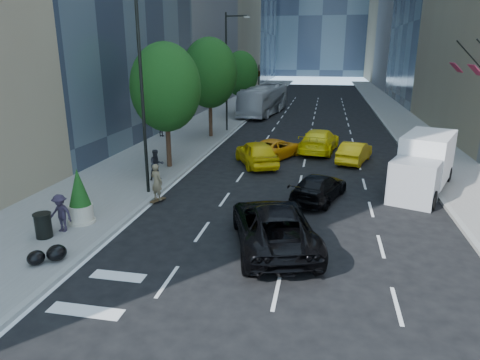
% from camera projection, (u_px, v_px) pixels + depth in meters
% --- Properties ---
extents(ground, '(160.00, 160.00, 0.00)m').
position_uv_depth(ground, '(263.00, 237.00, 16.96)').
color(ground, black).
rests_on(ground, ground).
extents(sidewalk_left, '(6.00, 120.00, 0.15)m').
position_uv_depth(sidewalk_left, '(221.00, 117.00, 46.77)').
color(sidewalk_left, slate).
rests_on(sidewalk_left, ground).
extents(sidewalk_right, '(4.00, 120.00, 0.15)m').
position_uv_depth(sidewalk_right, '(403.00, 123.00, 43.23)').
color(sidewalk_right, slate).
rests_on(sidewalk_right, ground).
extents(lamp_near, '(2.13, 0.22, 10.00)m').
position_uv_depth(lamp_near, '(145.00, 78.00, 20.20)').
color(lamp_near, black).
rests_on(lamp_near, sidewalk_left).
extents(lamp_far, '(2.13, 0.22, 10.00)m').
position_uv_depth(lamp_far, '(228.00, 66.00, 37.09)').
color(lamp_far, black).
rests_on(lamp_far, sidewalk_left).
extents(tree_near, '(4.20, 4.20, 7.46)m').
position_uv_depth(tree_near, '(166.00, 88.00, 25.30)').
color(tree_near, '#311E13').
rests_on(tree_near, sidewalk_left).
extents(tree_mid, '(4.50, 4.50, 7.99)m').
position_uv_depth(tree_mid, '(210.00, 73.00, 34.58)').
color(tree_mid, '#311E13').
rests_on(tree_mid, sidewalk_left).
extents(tree_far, '(3.90, 3.90, 6.92)m').
position_uv_depth(tree_far, '(241.00, 74.00, 46.98)').
color(tree_far, '#311E13').
rests_on(tree_far, sidewalk_left).
extents(traffic_signal, '(2.48, 0.53, 5.20)m').
position_uv_depth(traffic_signal, '(259.00, 74.00, 54.46)').
color(traffic_signal, black).
rests_on(traffic_signal, sidewalk_left).
extents(skateboarder, '(0.77, 0.65, 1.80)m').
position_uv_depth(skateboarder, '(157.00, 184.00, 20.55)').
color(skateboarder, brown).
rests_on(skateboarder, ground).
extents(black_sedan_lincoln, '(4.27, 6.48, 1.66)m').
position_uv_depth(black_sedan_lincoln, '(273.00, 226.00, 15.90)').
color(black_sedan_lincoln, black).
rests_on(black_sedan_lincoln, ground).
extents(black_sedan_mercedes, '(3.07, 4.81, 1.30)m').
position_uv_depth(black_sedan_mercedes, '(319.00, 187.00, 20.91)').
color(black_sedan_mercedes, black).
rests_on(black_sedan_mercedes, ground).
extents(taxi_a, '(3.75, 5.16, 1.63)m').
position_uv_depth(taxi_a, '(256.00, 153.00, 27.24)').
color(taxi_a, yellow).
rests_on(taxi_a, ground).
extents(taxi_b, '(2.60, 4.44, 1.38)m').
position_uv_depth(taxi_b, '(355.00, 152.00, 28.02)').
color(taxi_b, gold).
rests_on(taxi_b, ground).
extents(taxi_c, '(4.00, 5.30, 1.34)m').
position_uv_depth(taxi_c, '(275.00, 148.00, 29.16)').
color(taxi_c, orange).
rests_on(taxi_c, ground).
extents(taxi_d, '(3.12, 5.98, 1.65)m').
position_uv_depth(taxi_d, '(319.00, 141.00, 30.92)').
color(taxi_d, yellow).
rests_on(taxi_d, ground).
extents(city_bus, '(4.24, 12.18, 3.32)m').
position_uv_depth(city_bus, '(264.00, 100.00, 48.82)').
color(city_bus, silver).
rests_on(city_bus, ground).
extents(box_truck, '(4.25, 6.46, 2.91)m').
position_uv_depth(box_truck, '(424.00, 164.00, 22.05)').
color(box_truck, silver).
rests_on(box_truck, ground).
extents(pedestrian_a, '(1.05, 1.04, 1.71)m').
position_uv_depth(pedestrian_a, '(157.00, 165.00, 23.67)').
color(pedestrian_a, black).
rests_on(pedestrian_a, sidewalk_left).
extents(pedestrian_b, '(0.96, 0.58, 1.53)m').
position_uv_depth(pedestrian_b, '(161.00, 127.00, 35.67)').
color(pedestrian_b, black).
rests_on(pedestrian_b, sidewalk_left).
extents(pedestrian_c, '(1.08, 0.72, 1.55)m').
position_uv_depth(pedestrian_c, '(61.00, 213.00, 16.87)').
color(pedestrian_c, '#282030').
rests_on(pedestrian_c, sidewalk_left).
extents(trash_can, '(0.62, 0.62, 0.93)m').
position_uv_depth(trash_can, '(43.00, 226.00, 16.42)').
color(trash_can, black).
rests_on(trash_can, sidewalk_left).
extents(planter_shrub, '(0.98, 0.98, 2.35)m').
position_uv_depth(planter_shrub, '(80.00, 197.00, 17.64)').
color(planter_shrub, beige).
rests_on(planter_shrub, sidewalk_left).
extents(garbage_bags, '(1.12, 1.08, 0.55)m').
position_uv_depth(garbage_bags, '(48.00, 255.00, 14.55)').
color(garbage_bags, black).
rests_on(garbage_bags, sidewalk_left).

